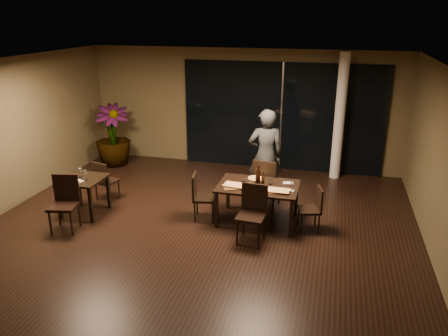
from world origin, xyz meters
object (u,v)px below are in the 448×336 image
chair_main_right (313,206)px  chair_side_far (104,179)px  side_table (83,184)px  bottle_c (258,174)px  bottle_a (257,177)px  diner (265,155)px  chair_main_left (200,194)px  potted_plant (113,135)px  chair_main_near (253,210)px  chair_main_far (266,181)px  main_table (258,189)px  chair_side_near (65,200)px  bottle_b (263,178)px

chair_main_right → chair_side_far: bearing=-108.2°
side_table → bottle_c: bottle_c is taller
bottle_a → diner: bearing=90.6°
bottle_a → chair_main_left: bearing=-167.2°
potted_plant → chair_main_near: bearing=-35.6°
chair_main_right → chair_main_far: bearing=-141.4°
chair_main_near → chair_side_far: (-3.37, 0.88, -0.07)m
main_table → diner: bearing=92.6°
chair_main_right → bottle_c: bottle_c is taller
diner → chair_side_far: bearing=1.4°
potted_plant → chair_main_left: bearing=-38.4°
chair_main_near → potted_plant: potted_plant is taller
chair_main_left → bottle_a: (1.06, 0.24, 0.37)m
chair_main_far → chair_main_near: (-0.01, -1.38, -0.02)m
chair_main_right → bottle_c: (-1.07, 0.19, 0.46)m
main_table → chair_side_near: (-3.38, -1.16, -0.10)m
chair_main_far → bottle_b: (0.03, -0.61, 0.30)m
side_table → bottle_c: bearing=10.3°
chair_main_near → chair_main_left: 1.27m
chair_side_far → bottle_c: size_ratio=2.50×
main_table → chair_side_far: chair_side_far is taller
main_table → chair_main_far: 0.67m
chair_side_far → diner: (3.28, 0.94, 0.50)m
bottle_a → chair_main_near: bearing=-84.6°
diner → bottle_c: diner is taller
potted_plant → bottle_c: 4.80m
chair_main_near → diner: 1.87m
bottle_b → diner: bearing=97.0°
potted_plant → main_table: bearing=-29.0°
chair_main_left → diner: diner is taller
main_table → bottle_c: bottle_c is taller
chair_side_near → bottle_a: chair_side_near is taller
chair_main_right → bottle_c: 1.18m
chair_main_right → bottle_b: bottle_b is taller
bottle_a → bottle_b: bottle_b is taller
chair_main_right → chair_side_near: bearing=-91.3°
chair_main_near → chair_side_near: 3.45m
main_table → chair_side_near: 3.58m
main_table → potted_plant: (-4.26, 2.36, 0.12)m
bottle_c → potted_plant: bearing=152.1°
chair_main_far → potted_plant: (-4.31, 1.70, 0.21)m
chair_main_far → chair_main_left: 1.40m
chair_side_near → bottle_b: size_ratio=3.81×
main_table → chair_main_right: bearing=-4.0°
chair_side_far → bottle_a: (3.29, -0.07, 0.39)m
diner → bottle_a: size_ratio=7.45×
chair_main_near → chair_side_near: (-3.42, -0.44, 0.01)m
chair_main_left → bottle_c: size_ratio=2.60×
main_table → chair_main_left: bearing=-172.2°
main_table → chair_main_near: bearing=-87.0°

